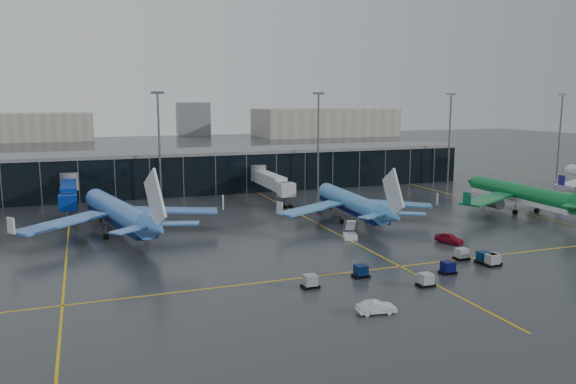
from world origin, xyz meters
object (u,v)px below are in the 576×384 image
object	(u,v)px
service_van_red	(449,238)
airliner_arkefly	(118,198)
airliner_klm_near	(352,192)
mobile_airstair	(350,234)
airliner_aer_lingus	(521,183)
service_van_white	(376,307)
baggage_carts	(437,266)

from	to	relation	value
service_van_red	airliner_arkefly	bearing A→B (deg)	131.00
airliner_klm_near	mobile_airstair	bearing A→B (deg)	-113.78
airliner_aer_lingus	service_van_red	world-z (taller)	airliner_aer_lingus
service_van_white	mobile_airstair	bearing A→B (deg)	-13.77
airliner_klm_near	service_van_red	size ratio (longest dim) A/B	7.92
airliner_arkefly	baggage_carts	world-z (taller)	airliner_arkefly
baggage_carts	service_van_red	bearing A→B (deg)	48.46
service_van_red	service_van_white	world-z (taller)	service_van_red
service_van_red	baggage_carts	bearing A→B (deg)	-154.29
airliner_klm_near	service_van_white	xyz separation A→B (m)	(-19.20, -44.70, -5.14)
mobile_airstair	service_van_red	distance (m)	16.46
airliner_aer_lingus	airliner_klm_near	bearing A→B (deg)	176.51
airliner_klm_near	mobile_airstair	distance (m)	15.18
baggage_carts	service_van_white	world-z (taller)	baggage_carts
airliner_klm_near	mobile_airstair	world-z (taller)	airliner_klm_near
baggage_carts	airliner_arkefly	bearing A→B (deg)	136.52
mobile_airstair	service_van_white	distance (m)	34.40
airliner_klm_near	airliner_aer_lingus	distance (m)	38.18
airliner_aer_lingus	service_van_white	size ratio (longest dim) A/B	9.21
airliner_klm_near	airliner_aer_lingus	size ratio (longest dim) A/B	0.94
baggage_carts	service_van_white	size ratio (longest dim) A/B	6.98
baggage_carts	service_van_red	xyz separation A→B (m)	(11.21, 12.65, 0.06)
airliner_aer_lingus	baggage_carts	size ratio (longest dim) A/B	1.32
service_van_red	mobile_airstair	bearing A→B (deg)	125.79
service_van_white	airliner_klm_near	bearing A→B (deg)	-15.40
airliner_aer_lingus	service_van_white	xyz separation A→B (m)	(-57.17, -40.70, -5.52)
airliner_klm_near	service_van_red	bearing A→B (deg)	-67.20
airliner_aer_lingus	baggage_carts	xyz separation A→B (m)	(-41.67, -29.96, -5.49)
service_van_red	airliner_klm_near	bearing A→B (deg)	86.65
airliner_arkefly	mobile_airstair	bearing A→B (deg)	-36.90
service_van_red	service_van_white	size ratio (longest dim) A/B	1.09
airliner_arkefly	airliner_aer_lingus	bearing A→B (deg)	-18.30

